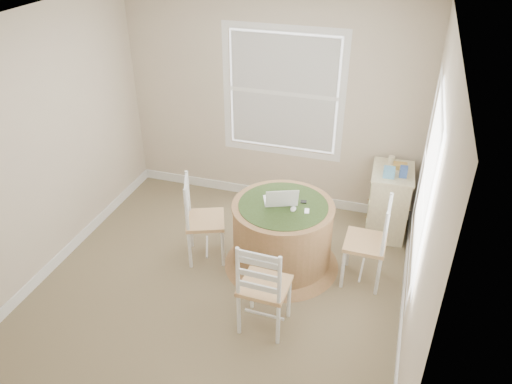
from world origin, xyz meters
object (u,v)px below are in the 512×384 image
(corner_chest, at_px, (388,202))
(chair_left, at_px, (205,220))
(laptop, at_px, (280,200))
(round_table, at_px, (282,233))
(chair_right, at_px, (365,242))
(chair_near, at_px, (265,285))

(corner_chest, bearing_deg, chair_left, -152.31)
(chair_left, height_order, laptop, laptop)
(chair_left, xyz_separation_m, laptop, (0.78, 0.15, 0.30))
(round_table, xyz_separation_m, chair_left, (-0.82, -0.11, 0.07))
(laptop, distance_m, corner_chest, 1.44)
(chair_right, bearing_deg, laptop, -91.47)
(corner_chest, bearing_deg, chair_right, -101.90)
(round_table, bearing_deg, laptop, 130.85)
(round_table, height_order, chair_right, chair_right)
(chair_right, bearing_deg, corner_chest, 171.14)
(chair_left, height_order, corner_chest, chair_left)
(round_table, distance_m, laptop, 0.37)
(round_table, bearing_deg, chair_near, -94.26)
(chair_near, height_order, corner_chest, chair_near)
(chair_near, relative_size, chair_right, 1.00)
(chair_left, distance_m, corner_chest, 2.11)
(chair_near, height_order, laptop, laptop)
(chair_right, bearing_deg, chair_near, -39.95)
(chair_near, xyz_separation_m, corner_chest, (0.93, 1.85, -0.07))
(round_table, distance_m, chair_left, 0.83)
(chair_right, xyz_separation_m, laptop, (-0.89, 0.03, 0.30))
(corner_chest, bearing_deg, chair_near, -119.18)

